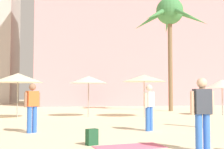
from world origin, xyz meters
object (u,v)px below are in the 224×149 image
object	(u,v)px
person_far_right	(32,106)
person_mid_center	(202,111)
palm_tree_far_left	(170,16)
backpack	(92,137)
cafe_umbrella_1	(89,80)
cafe_umbrella_3	(144,78)
beach_towel	(130,147)
cafe_umbrella_4	(222,84)
cafe_umbrella_0	(18,78)
person_near_left	(202,104)
person_mid_left	(149,105)

from	to	relation	value
person_far_right	person_mid_center	xyz separation A→B (m)	(4.17, -4.16, 0.01)
palm_tree_far_left	backpack	size ratio (longest dim) A/B	20.68
palm_tree_far_left	cafe_umbrella_1	xyz separation A→B (m)	(-6.66, -4.23, -5.13)
cafe_umbrella_3	beach_towel	size ratio (longest dim) A/B	1.42
cafe_umbrella_4	cafe_umbrella_3	bearing A→B (deg)	-175.35
cafe_umbrella_0	person_mid_center	bearing A→B (deg)	-62.72
palm_tree_far_left	backpack	xyz separation A→B (m)	(-7.59, -13.93, -7.06)
backpack	person_near_left	world-z (taller)	person_near_left
cafe_umbrella_4	person_far_right	xyz separation A→B (m)	(-10.82, -6.41, -0.99)
backpack	person_mid_left	size ratio (longest dim) A/B	0.25
cafe_umbrella_3	person_mid_center	xyz separation A→B (m)	(-1.58, -10.16, -1.26)
backpack	cafe_umbrella_1	bearing A→B (deg)	-30.71
palm_tree_far_left	beach_towel	xyz separation A→B (m)	(-6.69, -14.44, -7.26)
cafe_umbrella_0	person_mid_center	xyz separation A→B (m)	(5.39, -10.45, -1.24)
cafe_umbrella_1	person_mid_center	world-z (taller)	cafe_umbrella_1
beach_towel	backpack	distance (m)	1.05
cafe_umbrella_3	person_far_right	world-z (taller)	cafe_umbrella_3
beach_towel	backpack	xyz separation A→B (m)	(-0.90, 0.50, 0.19)
person_far_right	cafe_umbrella_1	bearing A→B (deg)	124.89
cafe_umbrella_3	person_far_right	size ratio (longest dim) A/B	1.47
beach_towel	person_far_right	distance (m)	4.32
cafe_umbrella_4	person_near_left	world-z (taller)	cafe_umbrella_4
cafe_umbrella_1	backpack	bearing A→B (deg)	-95.48
palm_tree_far_left	cafe_umbrella_4	xyz separation A→B (m)	(1.50, -4.72, -5.35)
palm_tree_far_left	person_near_left	distance (m)	12.68
person_mid_left	person_near_left	distance (m)	2.53
cafe_umbrella_1	cafe_umbrella_3	world-z (taller)	cafe_umbrella_3
cafe_umbrella_0	person_far_right	xyz separation A→B (m)	(1.22, -6.29, -1.25)
palm_tree_far_left	cafe_umbrella_0	bearing A→B (deg)	-155.32
cafe_umbrella_0	backpack	world-z (taller)	cafe_umbrella_0
palm_tree_far_left	person_far_right	xyz separation A→B (m)	(-9.32, -11.14, -6.34)
person_mid_center	person_near_left	size ratio (longest dim) A/B	1.03
person_near_left	palm_tree_far_left	bearing A→B (deg)	-147.65
cafe_umbrella_4	person_near_left	size ratio (longest dim) A/B	1.31
cafe_umbrella_4	backpack	world-z (taller)	cafe_umbrella_4
cafe_umbrella_0	person_far_right	size ratio (longest dim) A/B	1.58
cafe_umbrella_3	person_far_right	xyz separation A→B (m)	(-5.75, -6.00, -1.28)
cafe_umbrella_0	person_mid_left	size ratio (longest dim) A/B	1.60
palm_tree_far_left	person_mid_center	size ratio (longest dim) A/B	5.07
person_far_right	person_near_left	size ratio (longest dim) A/B	1.01
cafe_umbrella_0	person_far_right	bearing A→B (deg)	-79.00
cafe_umbrella_3	person_mid_left	bearing A→B (deg)	-104.88
person_mid_left	person_far_right	xyz separation A→B (m)	(-4.10, 0.19, 0.01)
backpack	person_near_left	bearing A→B (deg)	-80.62
cafe_umbrella_3	backpack	world-z (taller)	cafe_umbrella_3
cafe_umbrella_1	person_mid_left	bearing A→B (deg)	-78.49
person_mid_left	cafe_umbrella_3	bearing A→B (deg)	-56.50
beach_towel	person_mid_center	size ratio (longest dim) A/B	1.02
cafe_umbrella_3	person_mid_left	world-z (taller)	cafe_umbrella_3
beach_towel	person_far_right	bearing A→B (deg)	128.49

